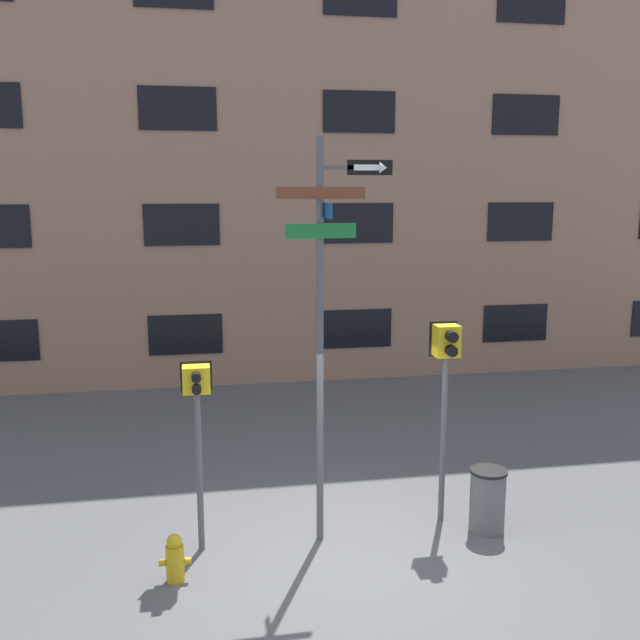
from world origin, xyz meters
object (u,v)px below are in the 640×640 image
fire_hydrant (175,558)px  trash_bin (487,500)px  street_sign_pole (325,309)px  pedestrian_signal_right (446,366)px  pedestrian_signal_left (197,406)px

fire_hydrant → trash_bin: trash_bin is taller
street_sign_pole → fire_hydrant: size_ratio=8.80×
pedestrian_signal_right → trash_bin: size_ratio=3.23×
street_sign_pole → pedestrian_signal_right: 1.91m
trash_bin → pedestrian_signal_left: bearing=177.7°
street_sign_pole → trash_bin: bearing=-3.8°
pedestrian_signal_right → fire_hydrant: size_ratio=4.77×
fire_hydrant → trash_bin: (4.09, 0.54, 0.15)m
fire_hydrant → trash_bin: 4.12m
street_sign_pole → fire_hydrant: street_sign_pole is taller
street_sign_pole → fire_hydrant: bearing=-160.3°
street_sign_pole → pedestrian_signal_left: 1.97m
street_sign_pole → pedestrian_signal_right: street_sign_pole is taller
pedestrian_signal_right → trash_bin: pedestrian_signal_right is taller
pedestrian_signal_right → trash_bin: 1.87m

